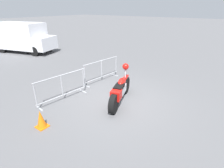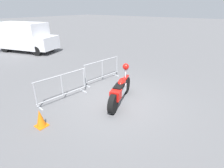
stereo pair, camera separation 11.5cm
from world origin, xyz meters
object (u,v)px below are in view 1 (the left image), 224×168
motorcycle (120,90)px  crowd_barrier_near (62,87)px  traffic_cone (41,119)px  delivery_van (22,37)px  crowd_barrier_far (102,70)px

motorcycle → crowd_barrier_near: (-1.24, 1.94, 0.04)m
crowd_barrier_near → traffic_cone: 1.79m
motorcycle → crowd_barrier_near: size_ratio=1.06×
delivery_van → traffic_cone: size_ratio=9.07×
motorcycle → crowd_barrier_far: bearing=39.8°
motorcycle → traffic_cone: (-2.79, 1.09, -0.23)m
crowd_barrier_near → delivery_van: size_ratio=0.42×
crowd_barrier_near → delivery_van: delivery_van is taller
crowd_barrier_near → traffic_cone: crowd_barrier_near is taller
traffic_cone → crowd_barrier_far: bearing=12.0°
motorcycle → crowd_barrier_near: bearing=104.9°
motorcycle → crowd_barrier_far: size_ratio=1.06×
crowd_barrier_near → traffic_cone: (-1.55, -0.86, -0.27)m
crowd_barrier_far → traffic_cone: 4.13m
delivery_van → crowd_barrier_far: bearing=-23.5°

